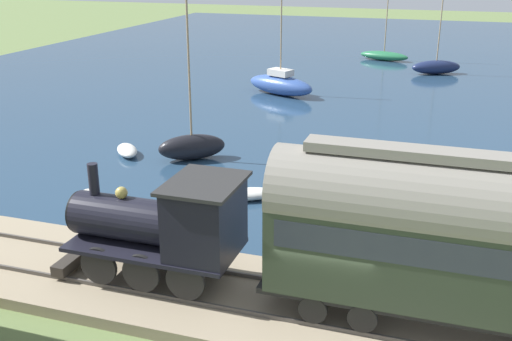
{
  "coord_description": "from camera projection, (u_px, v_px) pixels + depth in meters",
  "views": [
    {
      "loc": [
        -13.9,
        -2.5,
        9.47
      ],
      "look_at": [
        6.2,
        4.08,
        1.79
      ],
      "focal_mm": 42.0,
      "sensor_mm": 36.0,
      "label": 1
    }
  ],
  "objects": [
    {
      "name": "harbor_water",
      "position": [
        423.0,
        64.0,
        54.5
      ],
      "size": [
        80.0,
        80.0,
        0.01
      ],
      "color": "navy",
      "rests_on": "ground"
    },
    {
      "name": "rowboat_mid_harbor",
      "position": [
        247.0,
        194.0,
        24.42
      ],
      "size": [
        2.04,
        2.78,
        0.45
      ],
      "rotation": [
        0.0,
        0.0,
        0.47
      ],
      "color": "silver",
      "rests_on": "harbor_water"
    },
    {
      "name": "rowboat_off_pier",
      "position": [
        127.0,
        150.0,
        29.77
      ],
      "size": [
        2.16,
        2.0,
        0.49
      ],
      "rotation": [
        0.0,
        0.0,
        -0.89
      ],
      "color": "silver",
      "rests_on": "harbor_water"
    },
    {
      "name": "sailboat_black",
      "position": [
        192.0,
        146.0,
        29.01
      ],
      "size": [
        2.82,
        3.35,
        8.65
      ],
      "rotation": [
        0.0,
        0.0,
        0.61
      ],
      "color": "black",
      "rests_on": "harbor_water"
    },
    {
      "name": "sailboat_navy",
      "position": [
        436.0,
        67.0,
        49.77
      ],
      "size": [
        2.99,
        4.33,
        7.17
      ],
      "rotation": [
        0.0,
        0.0,
        0.43
      ],
      "color": "#192347",
      "rests_on": "harbor_water"
    },
    {
      "name": "rail_embankment",
      "position": [
        328.0,
        314.0,
        16.37
      ],
      "size": [
        4.65,
        56.0,
        0.47
      ],
      "color": "gray",
      "rests_on": "ground"
    },
    {
      "name": "ground_plane",
      "position": [
        327.0,
        321.0,
        16.38
      ],
      "size": [
        200.0,
        200.0,
        0.0
      ],
      "primitive_type": "plane",
      "color": "#607542"
    },
    {
      "name": "rowboat_far_out",
      "position": [
        92.0,
        200.0,
        23.77
      ],
      "size": [
        2.13,
        2.11,
        0.53
      ],
      "rotation": [
        0.0,
        0.0,
        -0.8
      ],
      "color": "#B7B2A3",
      "rests_on": "harbor_water"
    },
    {
      "name": "sailboat_green",
      "position": [
        384.0,
        55.0,
        56.2
      ],
      "size": [
        2.62,
        4.9,
        9.18
      ],
      "rotation": [
        0.0,
        0.0,
        -0.27
      ],
      "color": "#236B42",
      "rests_on": "harbor_water"
    },
    {
      "name": "steam_locomotive",
      "position": [
        167.0,
        222.0,
        17.03
      ],
      "size": [
        2.44,
        5.53,
        3.32
      ],
      "color": "black",
      "rests_on": "rail_embankment"
    },
    {
      "name": "sailboat_blue",
      "position": [
        280.0,
        84.0,
        42.4
      ],
      "size": [
        3.74,
        5.71,
        6.96
      ],
      "rotation": [
        0.0,
        0.0,
        -0.41
      ],
      "color": "#335199",
      "rests_on": "harbor_water"
    },
    {
      "name": "passenger_coach",
      "position": [
        469.0,
        236.0,
        14.4
      ],
      "size": [
        2.25,
        10.18,
        4.69
      ],
      "color": "black",
      "rests_on": "rail_embankment"
    }
  ]
}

